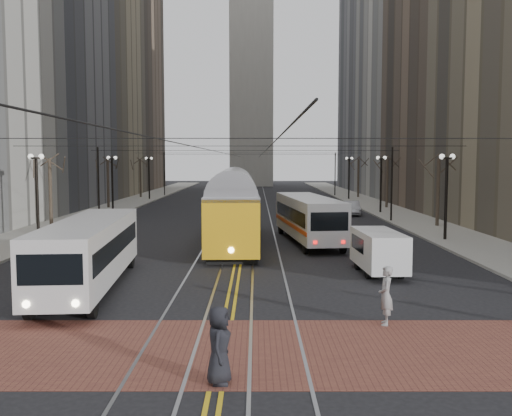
{
  "coord_description": "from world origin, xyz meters",
  "views": [
    {
      "loc": [
        0.97,
        -20.05,
        5.47
      ],
      "look_at": [
        0.96,
        9.21,
        3.0
      ],
      "focal_mm": 40.0,
      "sensor_mm": 36.0,
      "label": 1
    }
  ],
  "objects_px": {
    "clock_tower": "(251,14)",
    "sedan_grey": "(307,210)",
    "cargo_van": "(378,253)",
    "transit_bus": "(89,255)",
    "streetcar": "(233,216)",
    "pedestrian_a": "(219,345)",
    "pedestrian_b": "(386,295)",
    "rear_bus": "(308,220)",
    "sedan_silver": "(352,208)"
  },
  "relations": [
    {
      "from": "pedestrian_a",
      "to": "streetcar",
      "type": "bearing_deg",
      "value": 6.71
    },
    {
      "from": "clock_tower",
      "to": "sedan_silver",
      "type": "xyz_separation_m",
      "value": [
        10.5,
        -65.57,
        -35.26
      ]
    },
    {
      "from": "sedan_silver",
      "to": "pedestrian_a",
      "type": "bearing_deg",
      "value": -98.51
    },
    {
      "from": "sedan_grey",
      "to": "pedestrian_a",
      "type": "xyz_separation_m",
      "value": [
        -5.77,
        -40.2,
        0.2
      ]
    },
    {
      "from": "transit_bus",
      "to": "streetcar",
      "type": "relative_size",
      "value": 0.73
    },
    {
      "from": "pedestrian_a",
      "to": "clock_tower",
      "type": "bearing_deg",
      "value": 5.35
    },
    {
      "from": "sedan_silver",
      "to": "pedestrian_a",
      "type": "relative_size",
      "value": 2.21
    },
    {
      "from": "sedan_grey",
      "to": "sedan_silver",
      "type": "bearing_deg",
      "value": 24.28
    },
    {
      "from": "sedan_grey",
      "to": "transit_bus",
      "type": "bearing_deg",
      "value": -117.85
    },
    {
      "from": "streetcar",
      "to": "rear_bus",
      "type": "height_order",
      "value": "streetcar"
    },
    {
      "from": "clock_tower",
      "to": "sedan_grey",
      "type": "bearing_deg",
      "value": -85.12
    },
    {
      "from": "clock_tower",
      "to": "pedestrian_a",
      "type": "xyz_separation_m",
      "value": [
        0.06,
        -108.5,
        -34.99
      ]
    },
    {
      "from": "streetcar",
      "to": "pedestrian_b",
      "type": "xyz_separation_m",
      "value": [
        5.77,
        -18.13,
        -0.89
      ]
    },
    {
      "from": "pedestrian_a",
      "to": "sedan_silver",
      "type": "bearing_deg",
      "value": -8.35
    },
    {
      "from": "streetcar",
      "to": "pedestrian_b",
      "type": "relative_size",
      "value": 8.14
    },
    {
      "from": "streetcar",
      "to": "pedestrian_b",
      "type": "bearing_deg",
      "value": -73.73
    },
    {
      "from": "clock_tower",
      "to": "sedan_silver",
      "type": "bearing_deg",
      "value": -80.9
    },
    {
      "from": "rear_bus",
      "to": "pedestrian_b",
      "type": "bearing_deg",
      "value": -94.03
    },
    {
      "from": "clock_tower",
      "to": "pedestrian_a",
      "type": "distance_m",
      "value": 114.0
    },
    {
      "from": "cargo_van",
      "to": "sedan_silver",
      "type": "distance_m",
      "value": 29.68
    },
    {
      "from": "rear_bus",
      "to": "sedan_silver",
      "type": "height_order",
      "value": "rear_bus"
    },
    {
      "from": "rear_bus",
      "to": "pedestrian_b",
      "type": "height_order",
      "value": "rear_bus"
    },
    {
      "from": "transit_bus",
      "to": "cargo_van",
      "type": "xyz_separation_m",
      "value": [
        12.95,
        3.12,
        -0.43
      ]
    },
    {
      "from": "pedestrian_a",
      "to": "transit_bus",
      "type": "bearing_deg",
      "value": 36.14
    },
    {
      "from": "rear_bus",
      "to": "pedestrian_b",
      "type": "xyz_separation_m",
      "value": [
        0.84,
        -19.02,
        -0.52
      ]
    },
    {
      "from": "clock_tower",
      "to": "sedan_grey",
      "type": "relative_size",
      "value": 14.52
    },
    {
      "from": "sedan_silver",
      "to": "pedestrian_b",
      "type": "height_order",
      "value": "pedestrian_b"
    },
    {
      "from": "sedan_grey",
      "to": "streetcar",
      "type": "bearing_deg",
      "value": -116.4
    },
    {
      "from": "transit_bus",
      "to": "rear_bus",
      "type": "xyz_separation_m",
      "value": [
        10.54,
        13.68,
        0.05
      ]
    },
    {
      "from": "sedan_grey",
      "to": "pedestrian_b",
      "type": "distance_m",
      "value": 35.2
    },
    {
      "from": "clock_tower",
      "to": "pedestrian_a",
      "type": "relative_size",
      "value": 34.38
    },
    {
      "from": "rear_bus",
      "to": "pedestrian_a",
      "type": "height_order",
      "value": "rear_bus"
    },
    {
      "from": "transit_bus",
      "to": "streetcar",
      "type": "distance_m",
      "value": 13.96
    },
    {
      "from": "transit_bus",
      "to": "sedan_grey",
      "type": "bearing_deg",
      "value": 63.84
    },
    {
      "from": "cargo_van",
      "to": "sedan_silver",
      "type": "height_order",
      "value": "cargo_van"
    },
    {
      "from": "transit_bus",
      "to": "rear_bus",
      "type": "distance_m",
      "value": 17.27
    },
    {
      "from": "transit_bus",
      "to": "clock_tower",
      "type": "bearing_deg",
      "value": 82.09
    },
    {
      "from": "rear_bus",
      "to": "pedestrian_b",
      "type": "relative_size",
      "value": 5.91
    },
    {
      "from": "sedan_grey",
      "to": "cargo_van",
      "type": "bearing_deg",
      "value": -93.88
    },
    {
      "from": "streetcar",
      "to": "sedan_grey",
      "type": "relative_size",
      "value": 3.52
    },
    {
      "from": "transit_bus",
      "to": "sedan_grey",
      "type": "xyz_separation_m",
      "value": [
        11.95,
        29.85,
        -0.69
      ]
    },
    {
      "from": "pedestrian_a",
      "to": "sedan_grey",
      "type": "bearing_deg",
      "value": -2.86
    },
    {
      "from": "clock_tower",
      "to": "streetcar",
      "type": "xyz_separation_m",
      "value": [
        -0.5,
        -85.37,
        -34.08
      ]
    },
    {
      "from": "pedestrian_b",
      "to": "streetcar",
      "type": "bearing_deg",
      "value": -153.32
    },
    {
      "from": "pedestrian_b",
      "to": "sedan_grey",
      "type": "bearing_deg",
      "value": -171.9
    },
    {
      "from": "clock_tower",
      "to": "pedestrian_b",
      "type": "relative_size",
      "value": 33.61
    },
    {
      "from": "cargo_van",
      "to": "transit_bus",
      "type": "bearing_deg",
      "value": -168.85
    },
    {
      "from": "clock_tower",
      "to": "pedestrian_b",
      "type": "bearing_deg",
      "value": -87.09
    },
    {
      "from": "streetcar",
      "to": "pedestrian_a",
      "type": "distance_m",
      "value": 23.15
    },
    {
      "from": "cargo_van",
      "to": "sedan_silver",
      "type": "xyz_separation_m",
      "value": [
        3.66,
        29.46,
        -0.33
      ]
    }
  ]
}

